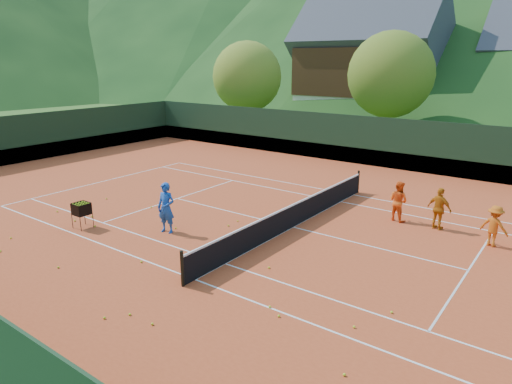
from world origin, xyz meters
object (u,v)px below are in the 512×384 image
Objects in this scene: student_b at (439,209)px; tennis_net at (293,215)px; student_a at (398,201)px; ball_hopper at (81,209)px; coach at (166,208)px; student_d at (494,226)px; chalet_left at (369,66)px.

tennis_net is at bearing 49.44° from student_b.
student_a reaches higher than ball_hopper.
student_d is (10.15, 5.84, -0.23)m from coach.
student_a is (6.53, 6.45, -0.14)m from coach.
student_d reaches higher than ball_hopper.
student_a is 12.48m from ball_hopper.
ball_hopper is at bearing 44.18° from student_d.
ball_hopper is (-11.13, -8.00, -0.08)m from student_b.
coach is 1.17× the size of student_a.
coach is 3.40m from ball_hopper.
student_d is 0.12× the size of tennis_net.
student_a is 1.64× the size of ball_hopper.
tennis_net reaches higher than ball_hopper.
student_a is 1.12× the size of student_d.
tennis_net is 8.17m from ball_hopper.
student_b reaches higher than ball_hopper.
student_b is 2.08m from student_d.
chalet_left is (-16.59, 27.43, 4.89)m from student_d.
chalet_left is at bearing 88.02° from coach.
student_d is at bearing 179.89° from student_b.
ball_hopper is at bearing -84.34° from chalet_left.
student_d is (3.62, -0.62, -0.08)m from student_a.
chalet_left is (-14.59, 26.88, 4.80)m from student_b.
student_d is 32.43m from chalet_left.
student_a is 0.14× the size of tennis_net.
student_a is at bearing 31.74° from coach.
coach reaches higher than student_a.
student_b is at bearing -0.74° from student_d.
student_d is at bearing -58.83° from chalet_left.
tennis_net is (-6.59, -2.57, -0.24)m from student_d.
coach is 0.14× the size of chalet_left.
student_a reaches higher than student_d.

